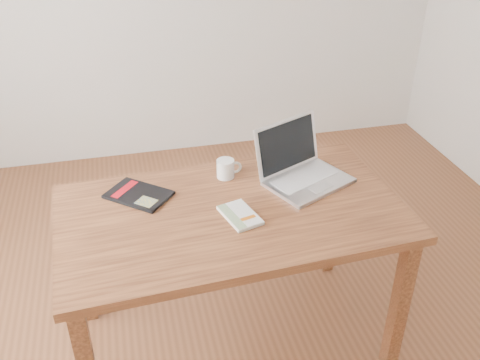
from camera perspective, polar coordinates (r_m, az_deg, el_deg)
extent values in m
plane|color=brown|center=(2.70, -0.57, -16.35)|extent=(4.00, 4.00, 0.00)
cube|color=brown|center=(2.21, -0.90, -3.60)|extent=(1.45, 0.88, 0.04)
cube|color=brown|center=(2.44, 16.67, -12.63)|extent=(0.06, 0.06, 0.71)
cube|color=brown|center=(2.66, -16.59, -8.33)|extent=(0.06, 0.06, 0.71)
cube|color=brown|center=(2.89, 9.68, -3.80)|extent=(0.06, 0.06, 0.71)
cube|color=silver|center=(2.15, -0.01, -3.80)|extent=(0.16, 0.21, 0.01)
cube|color=silver|center=(2.15, -0.01, -3.78)|extent=(0.16, 0.21, 0.02)
cube|color=gray|center=(2.13, -0.90, -3.88)|extent=(0.09, 0.19, 0.00)
cube|color=#CE620E|center=(2.12, 0.87, -4.05)|extent=(0.07, 0.04, 0.00)
cube|color=black|center=(2.32, -10.76, -1.54)|extent=(0.31, 0.30, 0.01)
cube|color=red|center=(2.36, -12.20, -0.95)|extent=(0.12, 0.14, 0.00)
cube|color=gray|center=(2.26, -9.97, -2.29)|extent=(0.10, 0.10, 0.00)
cube|color=silver|center=(2.39, 7.36, -0.20)|extent=(0.43, 0.37, 0.02)
cube|color=silver|center=(2.40, 6.87, 0.27)|extent=(0.33, 0.24, 0.00)
cube|color=#BCBCC1|center=(2.34, 8.65, -0.76)|extent=(0.12, 0.09, 0.00)
cube|color=silver|center=(2.42, 5.05, 3.74)|extent=(0.35, 0.20, 0.23)
cube|color=black|center=(2.41, 5.13, 3.73)|extent=(0.31, 0.18, 0.20)
cylinder|color=white|center=(2.40, -1.56, 1.22)|extent=(0.08, 0.08, 0.09)
cylinder|color=black|center=(2.38, -1.58, 2.03)|extent=(0.07, 0.07, 0.01)
torus|color=white|center=(2.41, -0.50, 1.36)|extent=(0.06, 0.01, 0.06)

